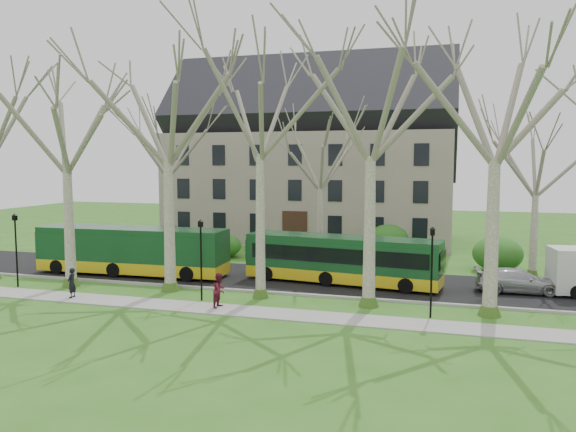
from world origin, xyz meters
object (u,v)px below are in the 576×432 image
object	(u,v)px
bus_lead	(132,250)
pedestrian_b	(220,290)
bus_follow	(342,259)
sedan	(518,281)
pedestrian_a	(72,283)

from	to	relation	value
bus_lead	pedestrian_b	bearing A→B (deg)	-36.53
bus_follow	sedan	distance (m)	10.13
bus_follow	pedestrian_a	distance (m)	15.55
pedestrian_a	pedestrian_b	xyz separation A→B (m)	(8.56, 0.39, 0.06)
sedan	pedestrian_a	size ratio (longest dim) A/B	2.87
sedan	pedestrian_a	xyz separation A→B (m)	(-23.61, -8.01, 0.14)
bus_lead	bus_follow	distance (m)	13.83
bus_lead	pedestrian_b	size ratio (longest dim) A/B	7.25
bus_follow	sedan	bearing A→B (deg)	9.33
sedan	bus_lead	bearing A→B (deg)	89.99
bus_follow	pedestrian_b	bearing A→B (deg)	-116.95
bus_lead	sedan	size ratio (longest dim) A/B	2.72
bus_follow	pedestrian_a	bearing A→B (deg)	-143.12
bus_lead	pedestrian_b	world-z (taller)	bus_lead
bus_lead	sedan	world-z (taller)	bus_lead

